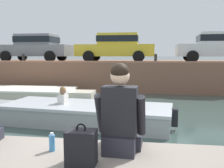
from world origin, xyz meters
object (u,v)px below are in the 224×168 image
motorboat_passing (78,114)px  car_left_inner_yellow (116,46)px  mooring_bollard_west (23,58)px  car_centre_white (216,46)px  boat_moored_west_cream (22,93)px  car_leftmost_grey (36,47)px  bottle_drink (52,143)px  backpack_on_ledge (82,148)px  person_seated_right (120,118)px  mooring_bollard_mid (156,58)px

motorboat_passing → car_left_inner_yellow: bearing=88.1°
mooring_bollard_west → car_centre_white: bearing=7.5°
boat_moored_west_cream → car_leftmost_grey: (-0.83, 3.36, 2.18)m
boat_moored_west_cream → mooring_bollard_west: 2.74m
car_left_inner_yellow → bottle_drink: size_ratio=20.92×
car_leftmost_grey → boat_moored_west_cream: bearing=-76.2°
motorboat_passing → backpack_on_ledge: backpack_on_ledge is taller
motorboat_passing → mooring_bollard_west: mooring_bollard_west is taller
mooring_bollard_west → person_seated_right: size_ratio=0.46×
car_centre_white → bottle_drink: car_centre_white is taller
bottle_drink → backpack_on_ledge: 0.50m
boat_moored_west_cream → backpack_on_ledge: (4.95, -8.29, 0.87)m
mooring_bollard_west → backpack_on_ledge: mooring_bollard_west is taller
car_left_inner_yellow → boat_moored_west_cream: bearing=-139.2°
car_left_inner_yellow → car_leftmost_grey: bearing=-180.0°
boat_moored_west_cream → motorboat_passing: bearing=-45.8°
mooring_bollard_mid → car_left_inner_yellow: bearing=147.9°
motorboat_passing → boat_moored_west_cream: bearing=134.2°
boat_moored_west_cream → car_centre_white: size_ratio=1.53×
mooring_bollard_mid → backpack_on_ledge: size_ratio=1.09×
motorboat_passing → car_leftmost_grey: car_leftmost_grey is taller
car_left_inner_yellow → mooring_bollard_west: size_ratio=9.59×
mooring_bollard_west → bottle_drink: size_ratio=2.18×
motorboat_passing → car_centre_white: (5.52, 7.11, 2.11)m
boat_moored_west_cream → car_leftmost_grey: bearing=103.8°
motorboat_passing → mooring_bollard_mid: (2.35, 5.79, 1.50)m
car_left_inner_yellow → backpack_on_ledge: bearing=-84.8°
car_centre_white → car_left_inner_yellow: bearing=180.0°
boat_moored_west_cream → motorboat_passing: 5.24m
motorboat_passing → person_seated_right: (1.63, -4.17, 1.00)m
car_leftmost_grey → car_left_inner_yellow: 4.72m
person_seated_right → backpack_on_ledge: person_seated_right is taller
car_left_inner_yellow → mooring_bollard_mid: bearing=-32.1°
mooring_bollard_west → person_seated_right: mooring_bollard_west is taller
mooring_bollard_west → car_leftmost_grey: bearing=85.1°
car_centre_white → mooring_bollard_mid: 3.48m
boat_moored_west_cream → backpack_on_ledge: 9.70m
person_seated_right → car_leftmost_grey: bearing=118.5°
motorboat_passing → person_seated_right: 4.59m
backpack_on_ledge → mooring_bollard_mid: bearing=84.2°
mooring_bollard_mid → bottle_drink: (-1.46, -10.04, -0.78)m
boat_moored_west_cream → mooring_bollard_west: size_ratio=13.73×
mooring_bollard_west → boat_moored_west_cream: bearing=-65.2°
motorboat_passing → car_leftmost_grey: bearing=122.2°
boat_moored_west_cream → backpack_on_ledge: size_ratio=14.97×
car_centre_white → mooring_bollard_west: (-10.11, -1.32, -0.61)m
mooring_bollard_mid → person_seated_right: size_ratio=0.46×
mooring_bollard_west → mooring_bollard_mid: 6.95m
car_centre_white → person_seated_right: 11.98m
car_left_inner_yellow → bottle_drink: car_left_inner_yellow is taller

